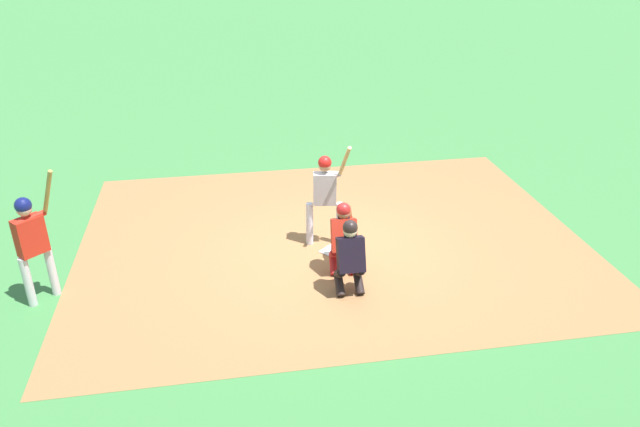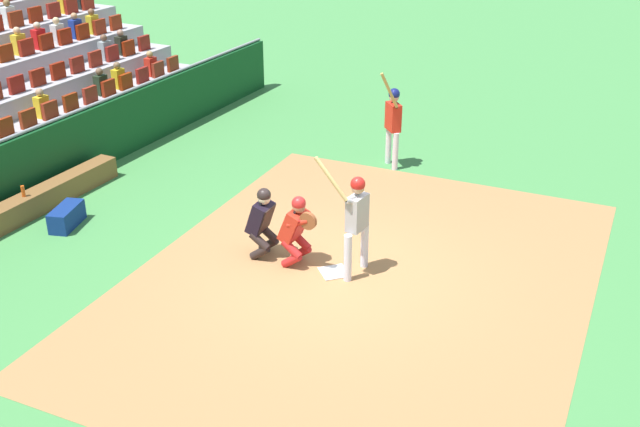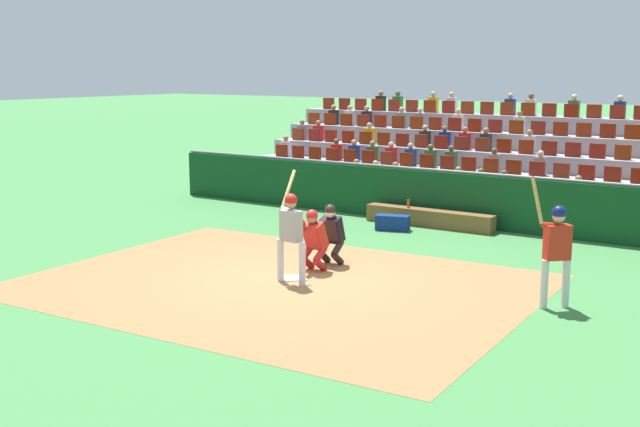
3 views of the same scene
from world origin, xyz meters
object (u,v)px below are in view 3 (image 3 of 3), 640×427
Objects in this scene: home_plate_umpire at (331,231)px; dugout_bench at (429,218)px; equipment_duffel_bag at (393,223)px; water_bottle_on_bench at (408,203)px; batter_at_plate at (291,228)px; catcher_crouching at (313,236)px; home_plate_marker at (295,278)px; on_deck_batter at (556,244)px.

home_plate_umpire is 4.86m from dugout_bench.
dugout_bench is 4.19× the size of equipment_duffel_bag.
home_plate_umpire is at bearing 98.55° from water_bottle_on_bench.
batter_at_plate is at bearing 97.84° from water_bottle_on_bench.
catcher_crouching is at bearing 97.43° from water_bottle_on_bench.
catcher_crouching is (0.18, -1.00, -0.36)m from batter_at_plate.
home_plate_umpire is at bearing -89.04° from home_plate_marker.
catcher_crouching is 1.54× the size of equipment_duffel_bag.
home_plate_umpire reaches higher than dugout_bench.
equipment_duffel_bag is at bearing -38.06° from on_deck_batter.
dugout_bench is 16.15× the size of water_bottle_on_bench.
catcher_crouching is 0.58× the size of on_deck_batter.
on_deck_batter is (-4.95, 5.26, 0.89)m from dugout_bench.
home_plate_umpire is at bearing 82.70° from equipment_duffel_bag.
home_plate_umpire is (0.02, -1.35, 0.69)m from home_plate_marker.
dugout_bench is at bearing -46.75° from on_deck_batter.
on_deck_batter is at bearing 133.25° from dugout_bench.
on_deck_batter reaches higher than dugout_bench.
home_plate_marker is 6.19m from dugout_bench.
equipment_duffel_bag is (-0.07, 0.96, -0.36)m from water_bottle_on_bench.
dugout_bench is (0.14, -6.18, 0.20)m from home_plate_marker.
equipment_duffel_bag is 7.04m from on_deck_batter.
catcher_crouching is at bearing 2.79° from on_deck_batter.
on_deck_batter is at bearing -165.16° from batter_at_plate.
batter_at_plate is 1.63× the size of catcher_crouching.
batter_at_plate reaches higher than home_plate_marker.
water_bottle_on_bench is 7.68m from on_deck_batter.
home_plate_marker is 0.52× the size of equipment_duffel_bag.
water_bottle_on_bench is 0.26× the size of equipment_duffel_bag.
home_plate_umpire is at bearing 91.37° from dugout_bench.
home_plate_umpire reaches higher than home_plate_marker.
on_deck_batter is (-4.81, -0.92, 1.10)m from home_plate_marker.
home_plate_umpire is at bearing -84.25° from batter_at_plate.
home_plate_umpire is 4.89m from water_bottle_on_bench.
batter_at_plate is (-0.15, 0.32, 1.06)m from home_plate_marker.
water_bottle_on_bench is at bearing -83.09° from home_plate_marker.
home_plate_marker is 5.02m from on_deck_batter.
dugout_bench is 1.57× the size of on_deck_batter.
on_deck_batter is at bearing -177.21° from catcher_crouching.
batter_at_plate is at bearing 95.75° from home_plate_umpire.
home_plate_marker is 2.02× the size of water_bottle_on_bench.
home_plate_umpire is at bearing -90.89° from catcher_crouching.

